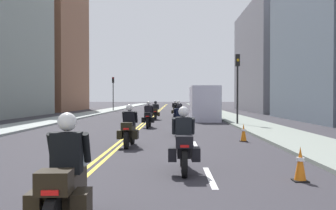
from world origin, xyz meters
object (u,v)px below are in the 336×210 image
Objects in this scene: motorcycle_0 at (66,185)px; traffic_cone_1 at (244,133)px; traffic_light_near at (238,76)px; motorcycle_4 at (149,117)px; motorcycle_5 at (178,114)px; traffic_light_far at (113,88)px; parked_truck at (204,105)px; motorcycle_1 at (184,146)px; motorcycle_2 at (129,130)px; motorcycle_7 at (175,110)px; traffic_cone_0 at (300,164)px; motorcycle_3 at (180,122)px; motorcycle_6 at (155,112)px.

motorcycle_0 reaches higher than traffic_cone_1.
traffic_light_near reaches higher than motorcycle_0.
motorcycle_5 reaches higher than motorcycle_4.
parked_truck is at bearing -62.97° from traffic_light_far.
motorcycle_1 is 0.45× the size of traffic_light_near.
traffic_light_near is at bearing 82.05° from traffic_cone_1.
motorcycle_2 is at bearing 88.63° from motorcycle_0.
traffic_light_far is (-8.73, 16.55, 2.67)m from motorcycle_7.
motorcycle_1 is 22.12m from parked_truck.
motorcycle_2 is 7.33m from traffic_cone_0.
motorcycle_2 is 39.64m from traffic_light_far.
parked_truck is (11.10, -21.75, -2.04)m from traffic_light_far.
traffic_light_near is (3.97, 6.65, 2.65)m from motorcycle_3.
motorcycle_6 is 4.95m from motorcycle_7.
motorcycle_0 reaches higher than motorcycle_2.
motorcycle_0 is 11.80m from traffic_cone_1.
motorcycle_6 is at bearing 172.37° from parked_truck.
traffic_cone_0 is at bearing -86.05° from motorcycle_7.
motorcycle_4 is at bearing -116.76° from parked_truck.
motorcycle_4 reaches higher than motorcycle_0.
motorcycle_6 is at bearing 91.31° from motorcycle_2.
motorcycle_1 is 1.02× the size of motorcycle_3.
motorcycle_7 is 12.19m from traffic_light_near.
motorcycle_3 is 35.59m from traffic_light_far.
parked_truck reaches higher than motorcycle_4.
traffic_cone_0 is 0.12× the size of parked_truck.
parked_truck is at bearing 106.82° from traffic_light_near.
traffic_cone_1 is (2.66, -2.75, -0.27)m from motorcycle_3.
traffic_cone_0 is at bearing -72.40° from motorcycle_4.
motorcycle_1 reaches higher than traffic_cone_1.
motorcycle_7 is at bearing 110.48° from traffic_light_near.
traffic_light_far reaches higher than traffic_light_near.
motorcycle_5 reaches higher than motorcycle_7.
motorcycle_6 is (0.00, 8.57, -0.02)m from motorcycle_4.
traffic_light_near is at bearing 75.51° from motorcycle_1.
traffic_light_near reaches higher than traffic_cone_0.
motorcycle_0 is 26.84m from motorcycle_6.
traffic_cone_1 is 0.16× the size of traffic_light_near.
traffic_cone_0 is (4.39, -23.51, -0.25)m from motorcycle_6.
motorcycle_4 reaches higher than motorcycle_3.
traffic_cone_1 is at bearing -74.48° from motorcycle_6.
traffic_light_far is (-12.90, 27.70, 0.02)m from traffic_light_near.
traffic_light_near is at bearing 20.76° from motorcycle_4.
traffic_cone_1 is at bearing 23.13° from motorcycle_2.
traffic_light_near is at bearing 56.62° from motorcycle_3.
traffic_cone_0 is 0.16× the size of traffic_light_far.
motorcycle_3 is at bearing -66.43° from motorcycle_4.
motorcycle_4 is at bearing -76.69° from traffic_light_far.
traffic_light_far is 24.50m from parked_truck.
motorcycle_1 reaches higher than motorcycle_3.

